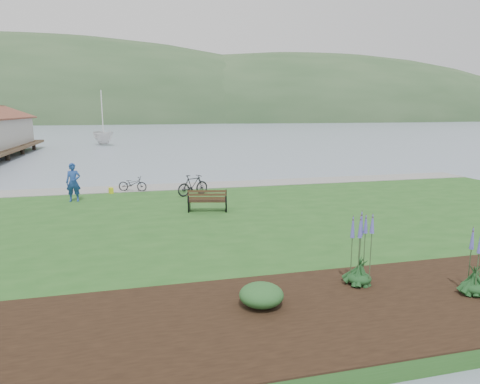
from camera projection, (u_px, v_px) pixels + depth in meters
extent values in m
plane|color=gray|center=(243.00, 220.00, 19.15)|extent=(600.00, 600.00, 0.00)
cube|color=#214F1C|center=(255.00, 227.00, 17.21)|extent=(34.00, 20.00, 0.40)
cube|color=gray|center=(214.00, 185.00, 25.64)|extent=(34.00, 2.20, 0.03)
cube|color=black|center=(462.00, 293.00, 10.46)|extent=(24.00, 4.40, 0.04)
cube|color=black|center=(208.00, 201.00, 18.93)|extent=(1.78, 0.97, 0.05)
cube|color=black|center=(207.00, 195.00, 18.56)|extent=(1.68, 0.55, 0.53)
cube|color=black|center=(189.00, 206.00, 18.96)|extent=(0.20, 0.58, 0.46)
cube|color=black|center=(226.00, 206.00, 18.98)|extent=(0.20, 0.58, 0.46)
imported|color=navy|center=(73.00, 179.00, 20.89)|extent=(0.84, 0.61, 2.23)
imported|color=black|center=(133.00, 184.00, 23.62)|extent=(1.07, 1.69, 0.84)
imported|color=black|center=(193.00, 185.00, 22.43)|extent=(1.25, 1.89, 1.10)
imported|color=silver|center=(104.00, 145.00, 60.38)|extent=(11.95, 12.04, 24.17)
cube|color=#C2C817|center=(111.00, 190.00, 23.08)|extent=(0.28, 0.34, 0.31)
ellipsoid|color=#143719|center=(474.00, 287.00, 10.33)|extent=(0.62, 0.62, 0.31)
cone|color=#46449F|center=(478.00, 251.00, 10.16)|extent=(0.32, 0.32, 1.52)
ellipsoid|color=#143719|center=(359.00, 278.00, 10.91)|extent=(0.62, 0.62, 0.31)
cone|color=#46449F|center=(361.00, 235.00, 10.69)|extent=(0.40, 0.40, 1.97)
ellipsoid|color=#1E4C21|center=(261.00, 295.00, 9.68)|extent=(1.02, 1.02, 0.51)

